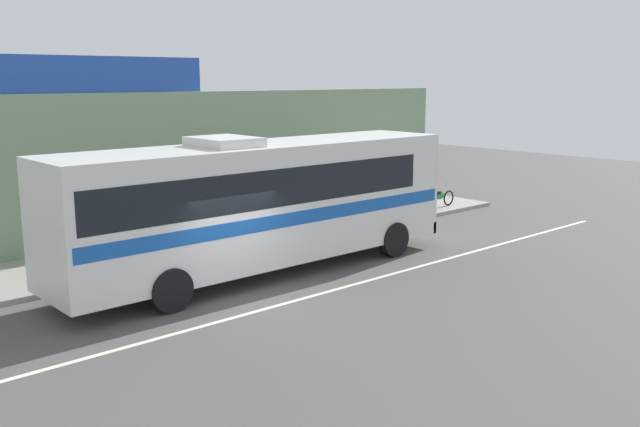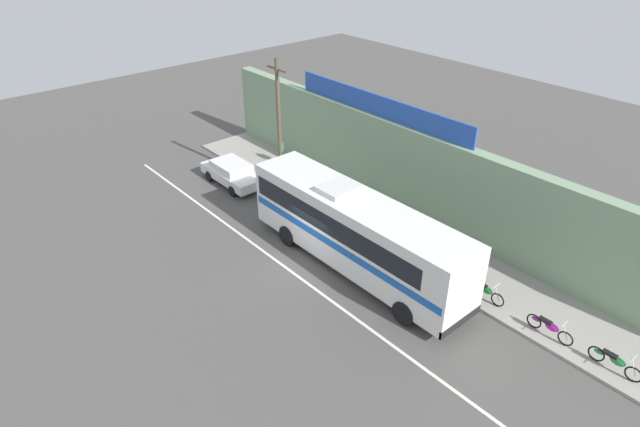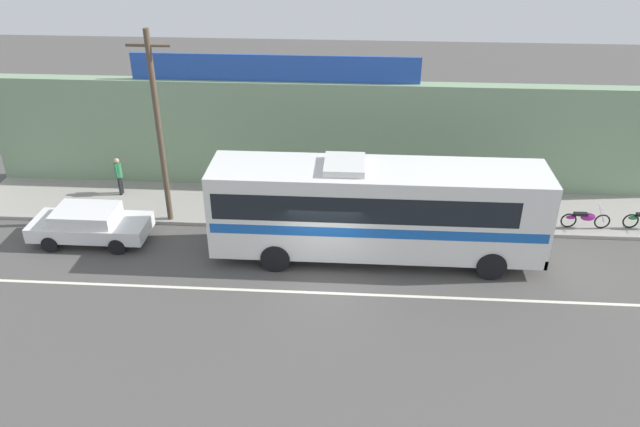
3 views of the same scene
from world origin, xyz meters
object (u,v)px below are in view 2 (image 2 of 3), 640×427
Objects in this scene: parked_car at (232,173)px; motorcycle_orange at (614,361)px; motorcycle_blue at (549,327)px; motorcycle_red at (484,290)px; motorcycle_purple at (460,273)px; utility_pole at (279,125)px; pedestrian_near_shop at (281,149)px; intercity_bus at (355,229)px.

motorcycle_orange is (21.47, 2.10, -0.17)m from parked_car.
motorcycle_blue is (19.05, 1.99, -0.17)m from parked_car.
motorcycle_purple is at bearing 172.62° from motorcycle_red.
utility_pole is 13.96m from motorcycle_red.
pedestrian_near_shop is (-21.60, 1.60, 0.55)m from motorcycle_orange.
motorcycle_blue is (8.31, 2.38, -1.50)m from intercity_bus.
pedestrian_near_shop is (-2.73, 2.05, -2.94)m from utility_pole.
intercity_bus is at bearing -164.02° from motorcycle_blue.
motorcycle_orange and motorcycle_red have the same top height.
utility_pole is 16.82m from motorcycle_blue.
intercity_bus is 11.12m from motorcycle_orange.
motorcycle_purple is 1.42m from motorcycle_red.
parked_car is 21.57m from motorcycle_orange.
utility_pole is 3.94× the size of motorcycle_purple.
parked_car is 0.58× the size of utility_pole.
motorcycle_blue is at bearing 15.98° from intercity_bus.
utility_pole reaches higher than motorcycle_purple.
intercity_bus reaches higher than parked_car.
utility_pole is 3.92× the size of motorcycle_orange.
intercity_bus is at bearing -2.07° from parked_car.
intercity_bus is 8.77m from motorcycle_blue.
motorcycle_red is at bearing 7.19° from parked_car.
utility_pole is at bearing 165.91° from intercity_bus.
utility_pole reaches higher than motorcycle_orange.
utility_pole is (-8.14, 2.04, 1.99)m from intercity_bus.
motorcycle_blue is 2.94m from motorcycle_red.
motorcycle_red is (16.11, 2.03, -0.17)m from parked_car.
motorcycle_purple is at bearing -5.73° from pedestrian_near_shop.
pedestrian_near_shop is (-16.23, 1.67, 0.55)m from motorcycle_red.
motorcycle_orange and motorcycle_blue have the same top height.
parked_car is 3.72m from pedestrian_near_shop.
motorcycle_red is 16.33m from pedestrian_near_shop.
motorcycle_orange is 1.15× the size of pedestrian_near_shop.
motorcycle_purple is at bearing 8.56° from parked_car.
utility_pole is at bearing -36.90° from pedestrian_near_shop.
motorcycle_orange is 6.77m from motorcycle_purple.
parked_car is 2.62× the size of pedestrian_near_shop.
intercity_bus is 11.64m from pedestrian_near_shop.
intercity_bus reaches higher than motorcycle_blue.
motorcycle_red is at bearing -5.87° from pedestrian_near_shop.
intercity_bus is 10.82m from parked_car.
motorcycle_blue is at bearing -5.09° from pedestrian_near_shop.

